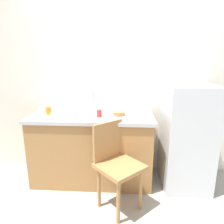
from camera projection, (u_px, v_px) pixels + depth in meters
The scene contains 11 objects.
ground_plane at pixel (121, 216), 2.02m from camera, with size 8.00×8.00×0.00m, color #9E998E.
back_wall at pixel (123, 82), 2.68m from camera, with size 4.80×0.10×2.41m, color silver.
cabinet_base at pixel (92, 149), 2.56m from camera, with size 1.43×0.60×0.81m, color #A87542.
countertop at pixel (92, 116), 2.46m from camera, with size 1.47×0.64×0.04m, color #B7B7BC.
faucet at pixel (93, 100), 2.66m from camera, with size 0.02×0.02×0.25m, color #B7B7BC.
refrigerator at pixel (186, 136), 2.43m from camera, with size 0.52×0.64×1.23m, color silver.
chair at pixel (116, 162), 2.06m from camera, with size 0.57×0.57×0.89m.
dish_tray at pixel (65, 113), 2.43m from camera, with size 0.28×0.20×0.05m, color white.
terracotta_bowl at pixel (119, 113), 2.42m from camera, with size 0.14×0.14×0.04m, color #C67042.
cup_red at pixel (99, 113), 2.35m from camera, with size 0.06×0.06×0.08m, color red.
cup_orange at pixel (48, 111), 2.45m from camera, with size 0.07×0.07×0.09m, color orange.
Camera 1 is at (0.02, -1.69, 1.50)m, focal length 32.75 mm.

